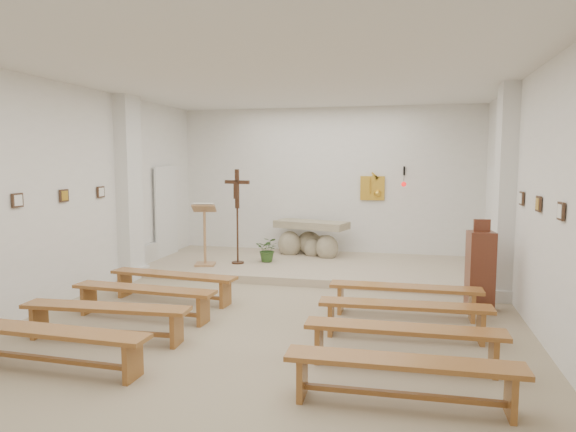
% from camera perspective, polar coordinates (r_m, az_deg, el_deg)
% --- Properties ---
extents(ground, '(7.00, 10.00, 0.00)m').
position_cam_1_polar(ground, '(7.48, -1.72, -11.51)').
color(ground, tan).
rests_on(ground, ground).
extents(wall_left, '(0.02, 10.00, 3.50)m').
position_cam_1_polar(wall_left, '(8.72, -24.53, 2.19)').
color(wall_left, white).
rests_on(wall_left, ground).
extents(wall_right, '(0.02, 10.00, 3.50)m').
position_cam_1_polar(wall_right, '(7.10, 26.59, 1.32)').
color(wall_right, white).
rests_on(wall_right, ground).
extents(wall_back, '(7.00, 0.02, 3.50)m').
position_cam_1_polar(wall_back, '(12.03, 4.37, 3.64)').
color(wall_back, white).
rests_on(wall_back, ground).
extents(ceiling, '(7.00, 10.00, 0.02)m').
position_cam_1_polar(ceiling, '(7.23, -1.81, 15.87)').
color(ceiling, silver).
rests_on(ceiling, wall_back).
extents(sanctuary_platform, '(6.98, 3.00, 0.15)m').
position_cam_1_polar(sanctuary_platform, '(10.77, 3.08, -5.62)').
color(sanctuary_platform, '#B5A78B').
rests_on(sanctuary_platform, ground).
extents(pilaster_left, '(0.26, 0.55, 3.50)m').
position_cam_1_polar(pilaster_left, '(10.31, -17.20, 2.98)').
color(pilaster_left, white).
rests_on(pilaster_left, ground).
extents(pilaster_right, '(0.26, 0.55, 3.50)m').
position_cam_1_polar(pilaster_right, '(9.03, 22.93, 2.37)').
color(pilaster_right, white).
rests_on(pilaster_right, ground).
extents(gold_wall_relief, '(0.55, 0.04, 0.55)m').
position_cam_1_polar(gold_wall_relief, '(11.89, 9.36, 3.07)').
color(gold_wall_relief, gold).
rests_on(gold_wall_relief, wall_back).
extents(sanctuary_lamp, '(0.11, 0.36, 0.44)m').
position_cam_1_polar(sanctuary_lamp, '(11.61, 12.75, 3.72)').
color(sanctuary_lamp, black).
rests_on(sanctuary_lamp, wall_back).
extents(station_frame_left_front, '(0.03, 0.20, 0.20)m').
position_cam_1_polar(station_frame_left_front, '(8.09, -27.86, 1.55)').
color(station_frame_left_front, '#412B1C').
rests_on(station_frame_left_front, wall_left).
extents(station_frame_left_mid, '(0.03, 0.20, 0.20)m').
position_cam_1_polar(station_frame_left_mid, '(8.87, -23.63, 2.09)').
color(station_frame_left_mid, '#412B1C').
rests_on(station_frame_left_mid, wall_left).
extents(station_frame_left_rear, '(0.03, 0.20, 0.20)m').
position_cam_1_polar(station_frame_left_rear, '(9.69, -20.10, 2.52)').
color(station_frame_left_rear, '#412B1C').
rests_on(station_frame_left_rear, wall_left).
extents(station_frame_right_front, '(0.03, 0.20, 0.20)m').
position_cam_1_polar(station_frame_right_front, '(6.33, 28.07, 0.47)').
color(station_frame_right_front, '#412B1C').
rests_on(station_frame_right_front, wall_right).
extents(station_frame_right_mid, '(0.03, 0.20, 0.20)m').
position_cam_1_polar(station_frame_right_mid, '(7.29, 26.07, 1.22)').
color(station_frame_right_mid, '#412B1C').
rests_on(station_frame_right_mid, wall_right).
extents(station_frame_right_rear, '(0.03, 0.20, 0.20)m').
position_cam_1_polar(station_frame_right_rear, '(8.27, 24.54, 1.79)').
color(station_frame_right_rear, '#412B1C').
rests_on(station_frame_right_rear, wall_right).
extents(radiator_left, '(0.10, 0.85, 0.52)m').
position_cam_1_polar(radiator_left, '(11.12, -15.41, -4.44)').
color(radiator_left, silver).
rests_on(radiator_left, ground).
extents(radiator_right, '(0.10, 0.85, 0.52)m').
position_cam_1_polar(radiator_right, '(9.92, 22.24, -5.94)').
color(radiator_right, silver).
rests_on(radiator_right, ground).
extents(altar, '(1.75, 1.06, 0.85)m').
position_cam_1_polar(altar, '(11.61, 2.52, -2.76)').
color(altar, tan).
rests_on(altar, sanctuary_platform).
extents(lectern, '(0.54, 0.48, 1.29)m').
position_cam_1_polar(lectern, '(10.52, -9.25, -2.03)').
color(lectern, tan).
rests_on(lectern, sanctuary_platform).
extents(crucifix_stand, '(0.58, 0.26, 1.95)m').
position_cam_1_polar(crucifix_stand, '(10.59, -5.67, 0.73)').
color(crucifix_stand, '#3B2212').
rests_on(crucifix_stand, sanctuary_platform).
extents(potted_plant, '(0.49, 0.43, 0.53)m').
position_cam_1_polar(potted_plant, '(10.83, -2.24, -3.73)').
color(potted_plant, '#305321').
rests_on(potted_plant, sanctuary_platform).
extents(donation_pedestal, '(0.41, 0.41, 1.40)m').
position_cam_1_polar(donation_pedestal, '(8.34, 20.57, -5.68)').
color(donation_pedestal, brown).
rests_on(donation_pedestal, ground).
extents(bench_left_front, '(2.20, 0.58, 0.46)m').
position_cam_1_polar(bench_left_front, '(8.57, -12.65, -6.98)').
color(bench_left_front, brown).
rests_on(bench_left_front, ground).
extents(bench_right_front, '(2.17, 0.36, 0.46)m').
position_cam_1_polar(bench_right_front, '(7.75, 12.84, -8.39)').
color(bench_right_front, brown).
rests_on(bench_right_front, ground).
extents(bench_left_second, '(2.19, 0.47, 0.46)m').
position_cam_1_polar(bench_left_second, '(7.75, -15.74, -8.46)').
color(bench_left_second, brown).
rests_on(bench_left_second, ground).
extents(bench_right_second, '(2.18, 0.44, 0.46)m').
position_cam_1_polar(bench_right_second, '(6.83, 12.79, -10.37)').
color(bench_right_second, brown).
rests_on(bench_right_second, ground).
extents(bench_left_third, '(2.19, 0.48, 0.46)m').
position_cam_1_polar(bench_left_third, '(6.96, -19.58, -10.25)').
color(bench_left_third, brown).
rests_on(bench_left_third, ground).
extents(bench_right_third, '(2.18, 0.38, 0.46)m').
position_cam_1_polar(bench_right_third, '(5.92, 12.72, -12.96)').
color(bench_right_third, brown).
rests_on(bench_right_third, ground).
extents(bench_left_fourth, '(2.18, 0.41, 0.46)m').
position_cam_1_polar(bench_left_fourth, '(6.22, -24.43, -12.41)').
color(bench_left_fourth, brown).
rests_on(bench_left_fourth, ground).
extents(bench_right_fourth, '(2.18, 0.39, 0.46)m').
position_cam_1_polar(bench_right_fourth, '(5.03, 12.62, -16.48)').
color(bench_right_fourth, brown).
rests_on(bench_right_fourth, ground).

